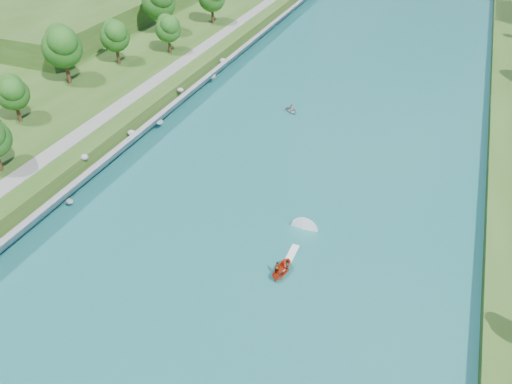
% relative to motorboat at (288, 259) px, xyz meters
% --- Properties ---
extents(ground, '(260.00, 260.00, 0.00)m').
position_rel_motorboat_xyz_m(ground, '(-5.99, -4.67, -0.66)').
color(ground, '#2D5119').
rests_on(ground, ground).
extents(river_water, '(55.00, 240.00, 0.10)m').
position_rel_motorboat_xyz_m(river_water, '(-5.99, 15.33, -0.61)').
color(river_water, '#175958').
rests_on(river_water, ground).
extents(berm_west, '(45.00, 240.00, 3.50)m').
position_rel_motorboat_xyz_m(berm_west, '(-55.99, 15.33, 1.09)').
color(berm_west, '#2D5119').
rests_on(berm_west, ground).
extents(riprap_bank, '(4.64, 236.00, 4.52)m').
position_rel_motorboat_xyz_m(riprap_bank, '(-31.85, 14.82, 1.16)').
color(riprap_bank, slate).
rests_on(riprap_bank, ground).
extents(riverside_path, '(3.00, 200.00, 0.10)m').
position_rel_motorboat_xyz_m(riverside_path, '(-38.49, 15.33, 2.89)').
color(riverside_path, gray).
rests_on(riverside_path, berm_west).
extents(motorboat, '(3.60, 18.65, 2.06)m').
position_rel_motorboat_xyz_m(motorboat, '(0.00, 0.00, 0.00)').
color(motorboat, '#B6280E').
rests_on(motorboat, river_water).
extents(raft, '(3.85, 3.85, 1.48)m').
position_rel_motorboat_xyz_m(raft, '(-12.32, 38.24, -0.20)').
color(raft, gray).
rests_on(raft, river_water).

